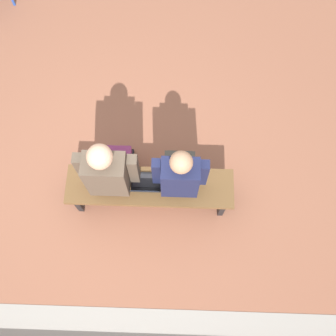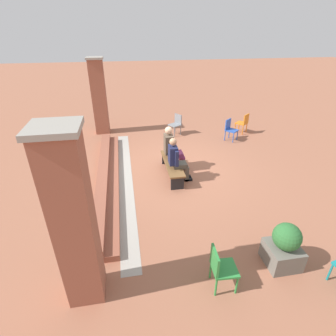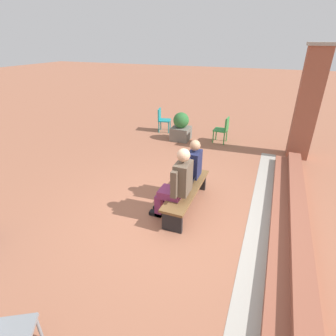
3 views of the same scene
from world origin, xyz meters
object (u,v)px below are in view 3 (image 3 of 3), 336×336
(bench, at_px, (187,192))
(planter, at_px, (181,127))
(person_adult, at_px, (177,183))
(plastic_chair_by_pillar, at_px, (162,119))
(laptop, at_px, (187,187))
(plastic_chair_mid_courtyard, at_px, (223,128))
(person_student, at_px, (189,169))
(plastic_chair_far_left, at_px, (1,333))

(bench, distance_m, planter, 3.99)
(person_adult, relative_size, planter, 1.53)
(plastic_chair_by_pillar, relative_size, planter, 0.89)
(bench, xyz_separation_m, person_adult, (0.39, -0.07, 0.40))
(laptop, height_order, plastic_chair_mid_courtyard, plastic_chair_mid_courtyard)
(person_student, relative_size, planter, 1.44)
(bench, height_order, laptop, laptop)
(plastic_chair_mid_courtyard, bearing_deg, person_student, 0.19)
(person_student, bearing_deg, bench, 12.25)
(person_adult, bearing_deg, person_student, 179.58)
(person_adult, distance_m, plastic_chair_mid_courtyard, 4.39)
(bench, bearing_deg, laptop, 17.63)
(laptop, distance_m, plastic_chair_far_left, 3.48)
(plastic_chair_by_pillar, height_order, plastic_chair_mid_courtyard, same)
(person_student, bearing_deg, plastic_chair_mid_courtyard, -179.81)
(person_student, xyz_separation_m, plastic_chair_mid_courtyard, (-3.68, -0.01, -0.24))
(plastic_chair_far_left, relative_size, plastic_chair_mid_courtyard, 1.00)
(plastic_chair_by_pillar, distance_m, plastic_chair_far_left, 7.91)
(person_student, height_order, plastic_chair_mid_courtyard, person_student)
(laptop, distance_m, plastic_chair_mid_courtyard, 4.03)
(plastic_chair_by_pillar, xyz_separation_m, plastic_chair_mid_courtyard, (0.34, 2.29, 0.00))
(plastic_chair_by_pillar, height_order, planter, planter)
(person_adult, bearing_deg, plastic_chair_far_left, -13.73)
(bench, xyz_separation_m, laptop, (0.04, 0.01, 0.15))
(person_adult, bearing_deg, bench, 169.45)
(plastic_chair_far_left, bearing_deg, plastic_chair_by_pillar, -168.64)
(bench, xyz_separation_m, person_student, (-0.31, -0.07, 0.37))
(person_student, height_order, plastic_chair_far_left, person_student)
(plastic_chair_mid_courtyard, height_order, planter, planter)
(bench, height_order, person_adult, person_adult)
(plastic_chair_far_left, bearing_deg, person_student, 168.71)
(plastic_chair_by_pillar, distance_m, planter, 1.12)
(planter, bearing_deg, plastic_chair_far_left, 4.98)
(plastic_chair_mid_courtyard, bearing_deg, planter, -78.66)
(person_student, relative_size, plastic_chair_mid_courtyard, 1.61)
(bench, relative_size, person_student, 1.33)
(bench, bearing_deg, planter, -158.91)
(person_student, distance_m, planter, 3.68)
(plastic_chair_by_pillar, bearing_deg, person_adult, 25.92)
(person_student, xyz_separation_m, planter, (-3.41, -1.37, -0.28))
(bench, height_order, planter, planter)
(plastic_chair_by_pillar, relative_size, plastic_chair_mid_courtyard, 1.00)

